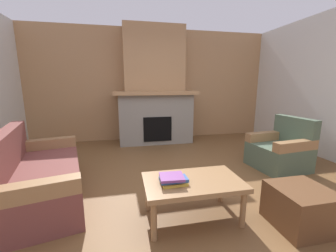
# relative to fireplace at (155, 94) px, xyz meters

# --- Properties ---
(ground) EXTENTS (9.00, 9.00, 0.00)m
(ground) POSITION_rel_fireplace_xyz_m (0.00, -2.62, -1.16)
(ground) COLOR brown
(wall_back_wood_panel) EXTENTS (6.00, 0.12, 2.70)m
(wall_back_wood_panel) POSITION_rel_fireplace_xyz_m (0.00, 0.38, 0.19)
(wall_back_wood_panel) COLOR tan
(wall_back_wood_panel) RESTS_ON ground
(fireplace) EXTENTS (1.90, 0.82, 2.70)m
(fireplace) POSITION_rel_fireplace_xyz_m (0.00, 0.00, 0.00)
(fireplace) COLOR gray
(fireplace) RESTS_ON ground
(couch) EXTENTS (1.23, 1.94, 0.85)m
(couch) POSITION_rel_fireplace_xyz_m (-1.81, -2.34, -0.88)
(couch) COLOR brown
(couch) RESTS_ON ground
(armchair) EXTENTS (0.84, 0.84, 0.85)m
(armchair) POSITION_rel_fireplace_xyz_m (1.80, -2.11, -0.87)
(armchair) COLOR #4C604C
(armchair) RESTS_ON ground
(coffee_table) EXTENTS (1.00, 0.60, 0.43)m
(coffee_table) POSITION_rel_fireplace_xyz_m (-0.07, -3.11, -0.79)
(coffee_table) COLOR #997047
(coffee_table) RESTS_ON ground
(ottoman) EXTENTS (0.52, 0.52, 0.40)m
(ottoman) POSITION_rel_fireplace_xyz_m (0.93, -3.45, -0.96)
(ottoman) COLOR brown
(ottoman) RESTS_ON ground
(book_stack_near_edge) EXTENTS (0.28, 0.23, 0.08)m
(book_stack_near_edge) POSITION_rel_fireplace_xyz_m (-0.29, -3.15, -0.69)
(book_stack_near_edge) COLOR gold
(book_stack_near_edge) RESTS_ON coffee_table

